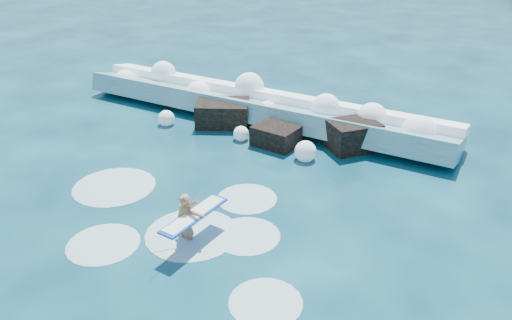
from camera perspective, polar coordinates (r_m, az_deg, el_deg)
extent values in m
plane|color=#07253C|center=(15.62, -8.50, -5.56)|extent=(200.00, 200.00, 0.00)
cube|color=teal|center=(22.05, -0.09, 5.76)|extent=(17.27, 2.63, 1.44)
cube|color=white|center=(22.56, 0.94, 7.41)|extent=(17.27, 1.22, 0.67)
cube|color=black|center=(21.56, -3.81, 5.16)|extent=(2.71, 2.47, 1.19)
cube|color=black|center=(19.54, 2.28, 2.60)|extent=(1.75, 1.42, 0.92)
cube|color=black|center=(19.55, 10.97, 2.54)|extent=(2.30, 2.35, 1.28)
imported|color=#A6714D|center=(13.94, -8.06, -7.08)|extent=(0.67, 0.48, 1.70)
cube|color=blue|center=(13.67, -7.07, -6.29)|extent=(0.67, 2.35, 0.06)
cube|color=white|center=(13.66, -7.07, -6.24)|extent=(0.56, 2.15, 0.06)
cylinder|color=black|center=(13.16, -10.59, -10.14)|extent=(0.01, 0.91, 0.43)
sphere|color=white|center=(25.88, -14.74, 8.79)|extent=(1.04, 1.04, 1.04)
sphere|color=white|center=(25.41, -10.54, 9.69)|extent=(1.23, 1.23, 1.23)
sphere|color=white|center=(23.40, -6.63, 7.53)|extent=(1.16, 1.16, 1.16)
sphere|color=white|center=(22.80, -0.78, 8.33)|extent=(1.33, 1.33, 1.33)
sphere|color=white|center=(21.48, 1.27, 5.64)|extent=(0.86, 0.86, 0.86)
sphere|color=white|center=(20.73, 7.98, 5.91)|extent=(1.19, 1.19, 1.19)
sphere|color=white|center=(20.29, 13.11, 4.73)|extent=(1.20, 1.20, 1.20)
sphere|color=white|center=(19.66, 18.08, 3.04)|extent=(1.28, 1.28, 1.28)
sphere|color=white|center=(21.82, -10.21, 4.70)|extent=(0.71, 0.71, 0.71)
sphere|color=white|center=(20.00, -1.72, 3.02)|extent=(0.62, 0.62, 0.62)
sphere|color=white|center=(18.42, 5.67, 0.97)|extent=(0.81, 0.81, 0.81)
ellipsoid|color=silver|center=(14.45, -7.34, -8.36)|extent=(2.70, 2.70, 0.14)
ellipsoid|color=silver|center=(14.56, -17.06, -9.16)|extent=(2.04, 2.04, 0.10)
ellipsoid|color=silver|center=(14.27, -1.09, -8.63)|extent=(1.95, 1.95, 0.10)
ellipsoid|color=silver|center=(17.33, -15.90, -2.93)|extent=(2.77, 2.77, 0.14)
ellipsoid|color=silver|center=(15.99, -1.05, -4.43)|extent=(1.96, 1.96, 0.10)
ellipsoid|color=silver|center=(12.14, 1.10, -15.97)|extent=(1.79, 1.79, 0.09)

